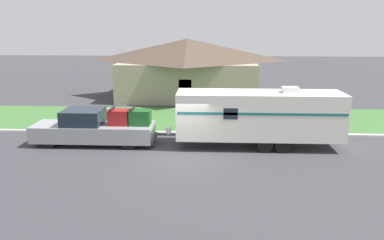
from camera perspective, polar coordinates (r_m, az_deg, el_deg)
ground_plane at (r=18.44m, az=-1.43°, el=-5.51°), size 120.00×120.00×0.00m
curb_strip at (r=21.98m, az=-0.72°, el=-2.02°), size 80.00×0.30×0.14m
lawn_strip at (r=25.51m, az=-0.23°, el=0.17°), size 80.00×7.00×0.03m
house_across_street at (r=33.01m, az=-0.63°, el=8.05°), size 12.34×8.29×5.09m
pickup_truck at (r=20.66m, az=-14.52°, el=-1.20°), size 6.51×1.95×2.02m
travel_trailer at (r=19.69m, az=10.19°, el=0.75°), size 9.55×2.22×3.19m
mailbox at (r=23.62m, az=-12.96°, el=1.00°), size 0.48×0.20×1.24m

